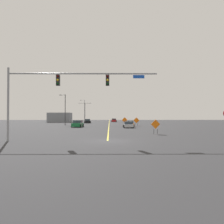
% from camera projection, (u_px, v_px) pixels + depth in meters
% --- Properties ---
extents(ground, '(211.88, 211.88, 0.00)m').
position_uv_depth(ground, '(108.00, 141.00, 20.85)').
color(ground, '#2D2D30').
extents(road_centre_stripe, '(0.16, 117.71, 0.01)m').
position_uv_depth(road_centre_stripe, '(109.00, 122.00, 79.69)').
color(road_centre_stripe, yellow).
rests_on(road_centre_stripe, ground).
extents(traffic_signal_assembly, '(14.47, 0.44, 7.08)m').
position_uv_depth(traffic_signal_assembly, '(59.00, 86.00, 20.89)').
color(traffic_signal_assembly, gray).
rests_on(traffic_signal_assembly, ground).
extents(street_lamp_near_left, '(1.92, 0.24, 8.85)m').
position_uv_depth(street_lamp_near_left, '(84.00, 110.00, 87.64)').
color(street_lamp_near_left, gray).
rests_on(street_lamp_near_left, ground).
extents(street_lamp_far_right, '(1.57, 0.24, 7.89)m').
position_uv_depth(street_lamp_far_right, '(65.00, 108.00, 55.34)').
color(street_lamp_far_right, black).
rests_on(street_lamp_far_right, ground).
extents(street_lamp_mid_left, '(4.80, 0.24, 7.60)m').
position_uv_depth(street_lamp_mid_left, '(85.00, 110.00, 86.64)').
color(street_lamp_mid_left, black).
rests_on(street_lamp_mid_left, ground).
extents(construction_sign_median_far, '(1.35, 0.05, 2.06)m').
position_uv_depth(construction_sign_median_far, '(125.00, 120.00, 53.22)').
color(construction_sign_median_far, orange).
rests_on(construction_sign_median_far, ground).
extents(construction_sign_left_lane, '(1.39, 0.26, 2.03)m').
position_uv_depth(construction_sign_left_lane, '(136.00, 121.00, 51.75)').
color(construction_sign_left_lane, orange).
rests_on(construction_sign_left_lane, ground).
extents(construction_sign_left_shoulder, '(1.24, 0.22, 1.94)m').
position_uv_depth(construction_sign_left_shoulder, '(156.00, 125.00, 28.54)').
color(construction_sign_left_shoulder, orange).
rests_on(construction_sign_left_shoulder, ground).
extents(car_orange_passing, '(2.06, 3.89, 1.35)m').
position_uv_depth(car_orange_passing, '(129.00, 124.00, 48.53)').
color(car_orange_passing, orange).
rests_on(car_orange_passing, ground).
extents(car_green_mid, '(2.22, 4.53, 1.47)m').
position_uv_depth(car_green_mid, '(78.00, 124.00, 46.41)').
color(car_green_mid, '#196B38').
rests_on(car_green_mid, ground).
extents(car_red_distant, '(2.16, 4.52, 1.36)m').
position_uv_depth(car_red_distant, '(114.00, 120.00, 85.35)').
color(car_red_distant, red).
rests_on(car_red_distant, ground).
extents(car_black_far, '(2.22, 4.51, 1.36)m').
position_uv_depth(car_black_far, '(88.00, 121.00, 71.85)').
color(car_black_far, black).
rests_on(car_black_far, ground).
extents(car_silver_near, '(2.08, 4.24, 1.27)m').
position_uv_depth(car_silver_near, '(128.00, 125.00, 44.03)').
color(car_silver_near, '#B7BABF').
rests_on(car_silver_near, ground).
extents(roadside_building_west, '(8.10, 5.96, 3.56)m').
position_uv_depth(roadside_building_west, '(60.00, 118.00, 79.90)').
color(roadside_building_west, gray).
rests_on(roadside_building_west, ground).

